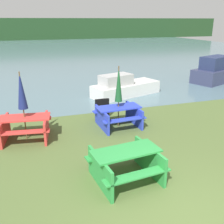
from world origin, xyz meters
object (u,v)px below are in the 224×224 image
picnic_table_green (126,162)px  boat_second (220,71)px  signboard (102,108)px  umbrella_darkgreen (119,84)px  umbrella_navy (21,91)px  boat (124,87)px  picnic_table_red (25,126)px  picnic_table_blue (118,115)px

picnic_table_green → boat_second: 12.65m
boat_second → signboard: 9.76m
umbrella_darkgreen → umbrella_navy: (-3.15, -0.08, 0.05)m
umbrella_navy → boat: (4.77, 3.81, -1.16)m
picnic_table_red → umbrella_navy: umbrella_navy is taller
picnic_table_green → picnic_table_blue: 3.34m
picnic_table_red → umbrella_darkgreen: (3.15, 0.08, 1.09)m
picnic_table_red → umbrella_navy: (0.00, 0.00, 1.14)m
picnic_table_blue → boat_second: (8.56, 5.14, 0.14)m
signboard → picnic_table_blue: bearing=-74.3°
umbrella_navy → boat_second: 12.86m
picnic_table_blue → boat_second: boat_second is taller
boat_second → boat: bearing=170.4°
umbrella_navy → boat: size_ratio=0.58×
umbrella_navy → picnic_table_blue: bearing=1.4°
boat → signboard: (-1.91, -2.68, -0.05)m
umbrella_darkgreen → picnic_table_red: bearing=-178.6°
picnic_table_red → umbrella_darkgreen: 3.34m
boat_second → umbrella_darkgreen: bearing=-170.0°
picnic_table_green → boat_second: bearing=41.3°
picnic_table_red → signboard: signboard is taller
picnic_table_red → boat_second: (11.71, 5.22, 0.13)m
picnic_table_red → signboard: bearing=21.6°
picnic_table_green → boat: bearing=69.8°
umbrella_navy → signboard: (2.86, 1.13, -1.21)m
picnic_table_red → umbrella_navy: size_ratio=0.80×
picnic_table_red → boat: (4.77, 3.81, -0.03)m
picnic_table_green → signboard: bearing=81.3°
picnic_table_blue → signboard: size_ratio=2.12×
boat → signboard: bearing=-143.4°
picnic_table_green → umbrella_darkgreen: 3.51m
signboard → umbrella_navy: bearing=-158.4°
umbrella_navy → boat_second: umbrella_navy is taller
picnic_table_green → umbrella_navy: 3.99m
boat → boat_second: (6.95, 1.40, 0.16)m
picnic_table_green → umbrella_darkgreen: umbrella_darkgreen is taller
picnic_table_green → picnic_table_red: size_ratio=0.99×
picnic_table_red → umbrella_darkgreen: umbrella_darkgreen is taller
umbrella_darkgreen → boat: size_ratio=0.57×
picnic_table_red → picnic_table_blue: 3.15m
signboard → picnic_table_green: bearing=-98.7°
umbrella_darkgreen → umbrella_navy: 3.15m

